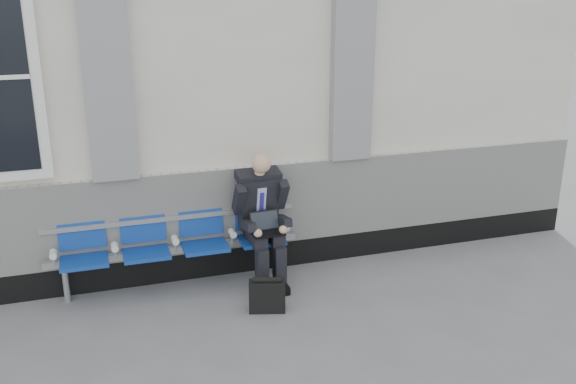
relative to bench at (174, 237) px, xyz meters
name	(u,v)px	position (x,y,z in m)	size (l,w,h in m)	color
bench	(174,237)	(0.00, 0.00, 0.00)	(2.60, 0.47, 0.91)	#9EA0A3
businessman	(262,213)	(0.91, -0.13, 0.21)	(0.57, 0.77, 1.41)	black
briefcase	(267,295)	(0.77, -0.81, -0.39)	(0.38, 0.24, 0.36)	black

